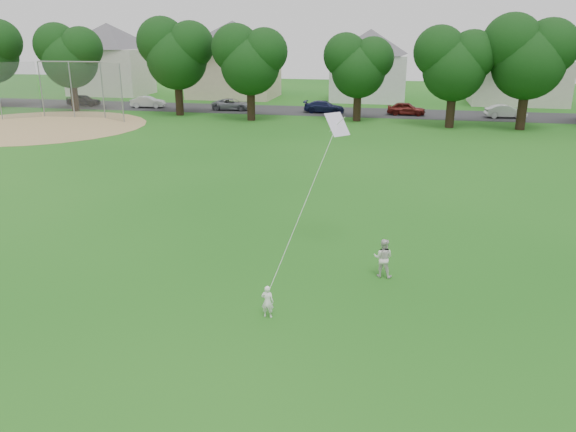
% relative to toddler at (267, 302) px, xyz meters
% --- Properties ---
extents(ground, '(160.00, 160.00, 0.00)m').
position_rel_toddler_xyz_m(ground, '(-0.95, 0.19, -0.48)').
color(ground, '#165413').
rests_on(ground, ground).
extents(street, '(90.00, 7.00, 0.01)m').
position_rel_toddler_xyz_m(street, '(-0.95, 42.19, -0.48)').
color(street, '#2D2D30').
rests_on(street, ground).
extents(dirt_infield, '(18.00, 18.00, 0.02)m').
position_rel_toddler_xyz_m(dirt_infield, '(-26.95, 28.19, -0.47)').
color(dirt_infield, '#9E7F51').
rests_on(dirt_infield, ground).
extents(toddler, '(0.36, 0.24, 0.96)m').
position_rel_toddler_xyz_m(toddler, '(0.00, 0.00, 0.00)').
color(toddler, white).
rests_on(toddler, ground).
extents(older_boy, '(0.69, 0.57, 1.30)m').
position_rel_toddler_xyz_m(older_boy, '(3.02, 3.45, 0.17)').
color(older_boy, silver).
rests_on(older_boy, ground).
extents(kite, '(1.11, 3.30, 6.87)m').
position_rel_toddler_xyz_m(kite, '(0.58, 2.76, 2.17)').
color(kite, white).
rests_on(kite, ground).
extents(baseball_backstop, '(11.42, 2.75, 5.00)m').
position_rel_toddler_xyz_m(baseball_backstop, '(-26.66, 32.92, 2.02)').
color(baseball_backstop, gray).
rests_on(baseball_backstop, ground).
extents(tree_row, '(81.96, 8.84, 11.15)m').
position_rel_toddler_xyz_m(tree_row, '(2.42, 36.39, 5.66)').
color(tree_row, black).
rests_on(tree_row, ground).
extents(parked_cars, '(54.80, 2.06, 1.22)m').
position_rel_toddler_xyz_m(parked_cars, '(-3.67, 41.19, 0.11)').
color(parked_cars, black).
rests_on(parked_cars, ground).
extents(house_row, '(76.93, 14.25, 10.30)m').
position_rel_toddler_xyz_m(house_row, '(-2.28, 52.19, 4.46)').
color(house_row, silver).
rests_on(house_row, ground).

